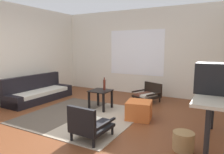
{
  "coord_description": "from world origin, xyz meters",
  "views": [
    {
      "loc": [
        2.45,
        -3.18,
        1.54
      ],
      "look_at": [
        0.23,
        0.94,
        0.83
      ],
      "focal_mm": 32.64,
      "sensor_mm": 36.0,
      "label": 1
    }
  ],
  "objects_px": {
    "ottoman_orange": "(139,110)",
    "couch": "(38,93)",
    "armchair_striped_foreground": "(89,124)",
    "glass_bottle": "(104,85)",
    "coffee_table": "(101,95)",
    "crt_television": "(213,78)",
    "armchair_by_window": "(148,93)",
    "clay_vase": "(214,78)",
    "wicker_basket": "(183,141)",
    "console_shelf": "(212,97)"
  },
  "relations": [
    {
      "from": "ottoman_orange",
      "to": "wicker_basket",
      "type": "distance_m",
      "value": 1.41
    },
    {
      "from": "couch",
      "to": "glass_bottle",
      "type": "relative_size",
      "value": 6.23
    },
    {
      "from": "armchair_by_window",
      "to": "crt_television",
      "type": "distance_m",
      "value": 3.0
    },
    {
      "from": "armchair_by_window",
      "to": "console_shelf",
      "type": "xyz_separation_m",
      "value": [
        1.67,
        -2.16,
        0.58
      ]
    },
    {
      "from": "coffee_table",
      "to": "ottoman_orange",
      "type": "relative_size",
      "value": 0.97
    },
    {
      "from": "armchair_striped_foreground",
      "to": "glass_bottle",
      "type": "distance_m",
      "value": 1.78
    },
    {
      "from": "glass_bottle",
      "to": "armchair_striped_foreground",
      "type": "bearing_deg",
      "value": -67.73
    },
    {
      "from": "armchair_by_window",
      "to": "glass_bottle",
      "type": "height_order",
      "value": "glass_bottle"
    },
    {
      "from": "armchair_by_window",
      "to": "clay_vase",
      "type": "bearing_deg",
      "value": -45.63
    },
    {
      "from": "clay_vase",
      "to": "glass_bottle",
      "type": "xyz_separation_m",
      "value": [
        -2.42,
        0.53,
        -0.41
      ]
    },
    {
      "from": "ottoman_orange",
      "to": "glass_bottle",
      "type": "relative_size",
      "value": 1.62
    },
    {
      "from": "crt_television",
      "to": "glass_bottle",
      "type": "xyz_separation_m",
      "value": [
        -2.42,
        1.16,
        -0.5
      ]
    },
    {
      "from": "coffee_table",
      "to": "wicker_basket",
      "type": "distance_m",
      "value": 2.43
    },
    {
      "from": "ottoman_orange",
      "to": "couch",
      "type": "bearing_deg",
      "value": 179.02
    },
    {
      "from": "couch",
      "to": "crt_television",
      "type": "bearing_deg",
      "value": -11.58
    },
    {
      "from": "couch",
      "to": "clay_vase",
      "type": "bearing_deg",
      "value": -3.77
    },
    {
      "from": "crt_television",
      "to": "coffee_table",
      "type": "bearing_deg",
      "value": 156.65
    },
    {
      "from": "couch",
      "to": "armchair_striped_foreground",
      "type": "height_order",
      "value": "couch"
    },
    {
      "from": "glass_bottle",
      "to": "wicker_basket",
      "type": "xyz_separation_m",
      "value": [
        2.09,
        -1.22,
        -0.47
      ]
    },
    {
      "from": "clay_vase",
      "to": "coffee_table",
      "type": "bearing_deg",
      "value": 169.79
    },
    {
      "from": "ottoman_orange",
      "to": "glass_bottle",
      "type": "xyz_separation_m",
      "value": [
        -1.03,
        0.29,
        0.41
      ]
    },
    {
      "from": "couch",
      "to": "clay_vase",
      "type": "height_order",
      "value": "clay_vase"
    },
    {
      "from": "crt_television",
      "to": "couch",
      "type": "bearing_deg",
      "value": 168.42
    },
    {
      "from": "couch",
      "to": "glass_bottle",
      "type": "height_order",
      "value": "glass_bottle"
    },
    {
      "from": "couch",
      "to": "ottoman_orange",
      "type": "relative_size",
      "value": 3.85
    },
    {
      "from": "couch",
      "to": "armchair_striped_foreground",
      "type": "bearing_deg",
      "value": -26.81
    },
    {
      "from": "couch",
      "to": "crt_television",
      "type": "height_order",
      "value": "crt_television"
    },
    {
      "from": "clay_vase",
      "to": "couch",
      "type": "bearing_deg",
      "value": 176.23
    },
    {
      "from": "coffee_table",
      "to": "clay_vase",
      "type": "distance_m",
      "value": 2.6
    },
    {
      "from": "wicker_basket",
      "to": "couch",
      "type": "bearing_deg",
      "value": 166.7
    },
    {
      "from": "coffee_table",
      "to": "couch",
      "type": "bearing_deg",
      "value": -175.68
    },
    {
      "from": "ottoman_orange",
      "to": "clay_vase",
      "type": "xyz_separation_m",
      "value": [
        1.39,
        -0.24,
        0.82
      ]
    },
    {
      "from": "armchair_striped_foreground",
      "to": "clay_vase",
      "type": "distance_m",
      "value": 2.2
    },
    {
      "from": "armchair_striped_foreground",
      "to": "ottoman_orange",
      "type": "bearing_deg",
      "value": 74.5
    },
    {
      "from": "console_shelf",
      "to": "coffee_table",
      "type": "bearing_deg",
      "value": 160.04
    },
    {
      "from": "coffee_table",
      "to": "ottoman_orange",
      "type": "bearing_deg",
      "value": -10.66
    },
    {
      "from": "console_shelf",
      "to": "clay_vase",
      "type": "xyz_separation_m",
      "value": [
        0.0,
        0.45,
        0.22
      ]
    },
    {
      "from": "console_shelf",
      "to": "clay_vase",
      "type": "height_order",
      "value": "clay_vase"
    },
    {
      "from": "console_shelf",
      "to": "couch",
      "type": "bearing_deg",
      "value": 170.51
    },
    {
      "from": "armchair_striped_foreground",
      "to": "glass_bottle",
      "type": "relative_size",
      "value": 2.11
    },
    {
      "from": "coffee_table",
      "to": "armchair_striped_foreground",
      "type": "distance_m",
      "value": 1.69
    },
    {
      "from": "couch",
      "to": "console_shelf",
      "type": "distance_m",
      "value": 4.58
    },
    {
      "from": "coffee_table",
      "to": "ottoman_orange",
      "type": "height_order",
      "value": "coffee_table"
    },
    {
      "from": "coffee_table",
      "to": "crt_television",
      "type": "bearing_deg",
      "value": -23.35
    },
    {
      "from": "coffee_table",
      "to": "glass_bottle",
      "type": "height_order",
      "value": "glass_bottle"
    },
    {
      "from": "armchair_by_window",
      "to": "ottoman_orange",
      "type": "relative_size",
      "value": 1.57
    },
    {
      "from": "armchair_by_window",
      "to": "clay_vase",
      "type": "relative_size",
      "value": 2.4
    },
    {
      "from": "armchair_striped_foreground",
      "to": "couch",
      "type": "bearing_deg",
      "value": 153.19
    },
    {
      "from": "couch",
      "to": "glass_bottle",
      "type": "xyz_separation_m",
      "value": [
        2.06,
        0.24,
        0.39
      ]
    },
    {
      "from": "coffee_table",
      "to": "console_shelf",
      "type": "bearing_deg",
      "value": -19.96
    }
  ]
}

